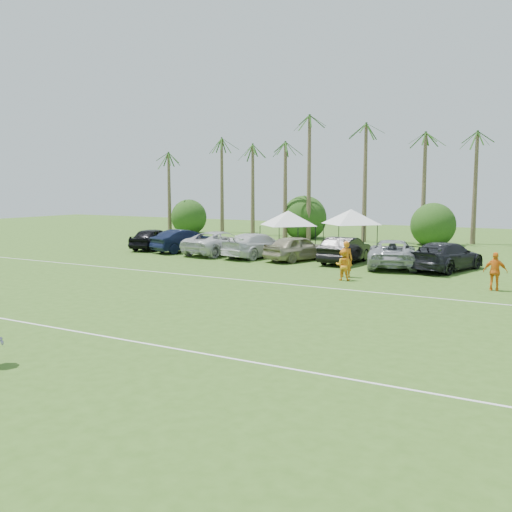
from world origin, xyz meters
The scene contains 25 objects.
field_lines centered at (0.00, 8.00, 0.01)m, with size 80.00×12.10×0.01m.
palm_tree_0 centered at (-22.00, 38.00, 7.48)m, with size 2.40×2.40×8.90m.
palm_tree_1 centered at (-17.00, 38.00, 8.35)m, with size 2.40×2.40×9.90m.
palm_tree_2 centered at (-12.00, 38.00, 9.21)m, with size 2.40×2.40×10.90m.
palm_tree_3 centered at (-8.00, 38.00, 10.06)m, with size 2.40×2.40×11.90m.
palm_tree_4 centered at (-4.00, 38.00, 7.48)m, with size 2.40×2.40×8.90m.
palm_tree_5 centered at (0.00, 38.00, 8.35)m, with size 2.40×2.40×9.90m.
palm_tree_6 centered at (4.00, 38.00, 9.21)m, with size 2.40×2.40×10.90m.
palm_tree_7 centered at (8.00, 38.00, 10.06)m, with size 2.40×2.40×11.90m.
bush_tree_0 centered at (-19.00, 39.00, 1.80)m, with size 4.00×4.00×4.00m.
bush_tree_1 centered at (-6.00, 39.00, 1.80)m, with size 4.00×4.00×4.00m.
bush_tree_2 centered at (6.00, 39.00, 1.80)m, with size 4.00×4.00×4.00m.
sideline_player_a centered at (5.69, 17.62, 0.99)m, with size 0.72×0.47×1.98m, color orange.
sideline_player_b centered at (5.95, 16.54, 0.80)m, with size 0.78×0.61×1.60m, color #FD9E1C.
sideline_player_c centered at (13.29, 17.27, 0.92)m, with size 1.08×0.45×1.84m, color orange.
canopy_tent_left centered at (-1.58, 25.26, 3.17)m, with size 4.57×4.57×3.70m.
canopy_tent_right centered at (2.08, 28.20, 3.25)m, with size 4.68×4.68×3.79m.
parked_car_0 centered at (-12.28, 23.19, 0.84)m, with size 1.99×4.95×1.69m, color black.
parked_car_1 centered at (-9.10, 22.98, 0.84)m, with size 1.78×5.12×1.69m, color black.
parked_car_2 centered at (-5.92, 22.95, 0.84)m, with size 2.80×6.07×1.69m, color silver.
parked_car_3 centered at (-2.75, 22.85, 0.84)m, with size 2.36×5.81×1.69m, color silver.
parked_car_4 centered at (0.43, 22.65, 0.84)m, with size 1.99×4.95×1.69m, color gray.
parked_car_5 centered at (3.60, 23.05, 0.84)m, with size 1.78×5.12×1.69m, color black.
parked_car_6 centered at (6.78, 22.71, 0.84)m, with size 2.80×6.07×1.69m, color #969AA0.
parked_car_7 centered at (9.95, 22.84, 0.84)m, with size 2.36×5.81×1.69m, color black.
Camera 1 is at (16.54, -11.49, 4.94)m, focal length 40.00 mm.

